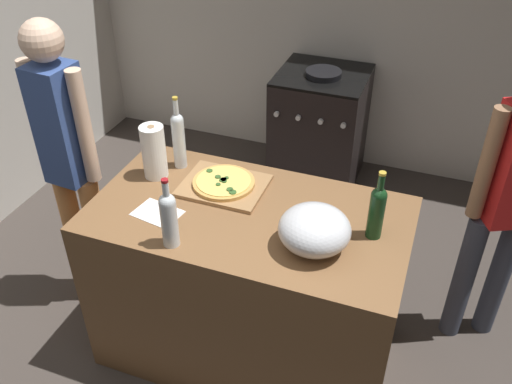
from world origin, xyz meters
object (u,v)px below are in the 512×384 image
Objects in this scene: pizza at (224,182)px; wine_bottle_clear at (179,137)px; wine_bottle_dark at (169,217)px; person_in_stripes at (68,156)px; mixing_bowl at (315,230)px; person_in_red at (507,198)px; stove at (319,128)px; wine_bottle_amber at (377,210)px; paper_towel_roll at (154,152)px.

pizza is 0.78× the size of wine_bottle_clear.
pizza is at bearing 84.47° from wine_bottle_dark.
wine_bottle_dark is at bearing -26.10° from person_in_stripes.
person_in_red reaches higher than mixing_bowl.
wine_bottle_clear is 0.24× the size of person_in_red.
wine_bottle_clear is 0.42× the size of stove.
wine_bottle_dark is 0.20× the size of person_in_red.
person_in_stripes is (-0.56, -0.17, -0.13)m from wine_bottle_clear.
wine_bottle_dark is 0.20× the size of person_in_stripes.
person_in_red is at bearing 41.08° from mixing_bowl.
person_in_stripes reaches higher than person_in_red.
wine_bottle_clear is 0.23× the size of person_in_stripes.
wine_bottle_dark is 2.16m from stove.
wine_bottle_clear reaches higher than pizza.
stove is 1.78m from person_in_red.
wine_bottle_clear is at bearing 168.32° from wine_bottle_amber.
person_in_red reaches higher than paper_towel_roll.
wine_bottle_amber is 0.19× the size of person_in_stripes.
person_in_red reaches higher than pizza.
paper_towel_roll is 1.11m from wine_bottle_amber.
pizza is 0.99× the size of mixing_bowl.
wine_bottle_amber is at bearing -4.67° from paper_towel_roll.
person_in_stripes is at bearing 153.90° from wine_bottle_dark.
person_in_red is at bearing 42.93° from wine_bottle_amber.
pizza is 0.37m from paper_towel_roll.
pizza is at bearing 2.85° from paper_towel_roll.
person_in_red reaches higher than wine_bottle_clear.
wine_bottle_clear is at bearing 113.02° from wine_bottle_dark.
wine_bottle_amber is at bearing -1.41° from person_in_stripes.
person_in_red is at bearing 14.21° from paper_towel_roll.
person_in_stripes is at bearing -162.64° from wine_bottle_clear.
wine_bottle_clear reaches higher than wine_bottle_dark.
wine_bottle_dark is at bearing -161.56° from mixing_bowl.
pizza is 0.59m from mixing_bowl.
wine_bottle_clear is 1.61m from person_in_red.
person_in_stripes is at bearing -167.59° from person_in_red.
wine_bottle_clear is at bearing 58.82° from paper_towel_roll.
person_in_red is (1.58, 0.30, -0.17)m from wine_bottle_clear.
person_in_stripes reaches higher than pizza.
wine_bottle_clear is at bearing -169.39° from person_in_red.
person_in_red is (0.77, 0.67, -0.10)m from mixing_bowl.
pizza is 0.33m from wine_bottle_clear.
mixing_bowl is 0.33× the size of stove.
wine_bottle_amber reaches higher than stove.
person_in_stripes is at bearing -118.75° from stove.
mixing_bowl is at bearing -8.36° from person_in_stripes.
wine_bottle_amber is at bearing -11.68° from wine_bottle_clear.
pizza is 0.92× the size of wine_bottle_dark.
mixing_bowl is 0.89m from wine_bottle_clear.
wine_bottle_dark is (0.31, -0.44, 0.01)m from paper_towel_roll.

